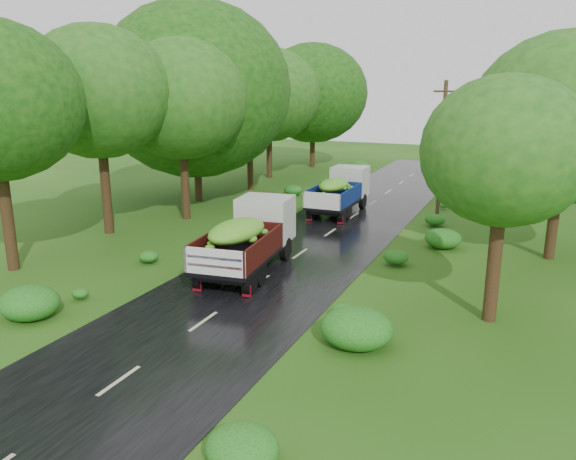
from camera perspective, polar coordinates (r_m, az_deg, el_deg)
The scene contains 9 objects.
ground at distance 15.41m, azimuth -16.78°, elevation -14.48°, with size 120.00×120.00×0.00m, color #19440E.
road at distance 19.04m, azimuth -6.98°, elevation -8.10°, with size 6.50×80.00×0.02m, color black.
road_lines at distance 19.83m, azimuth -5.51°, elevation -7.06°, with size 0.12×69.60×0.00m.
truck_near at distance 22.42m, azimuth -3.89°, elevation -0.45°, with size 2.96×6.53×2.65m.
truck_far at distance 32.67m, azimuth 5.37°, elevation 4.15°, with size 2.15×5.91×2.48m.
utility_pole at distance 30.90m, azimuth 15.33°, elevation 7.71°, with size 1.29×0.44×7.50m.
trees_left at distance 37.04m, azimuth -7.11°, elevation 13.35°, with size 6.43×35.76×9.15m.
trees_right at distance 32.11m, azimuth 25.18°, elevation 10.58°, with size 5.37×31.14×8.09m.
shrubs at distance 26.62m, azimuth 2.88°, elevation -0.56°, with size 11.90×44.00×0.70m.
Camera 1 is at (9.12, -10.01, 7.36)m, focal length 35.00 mm.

